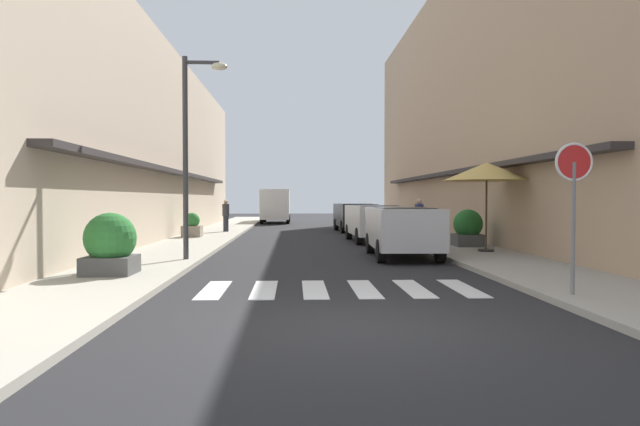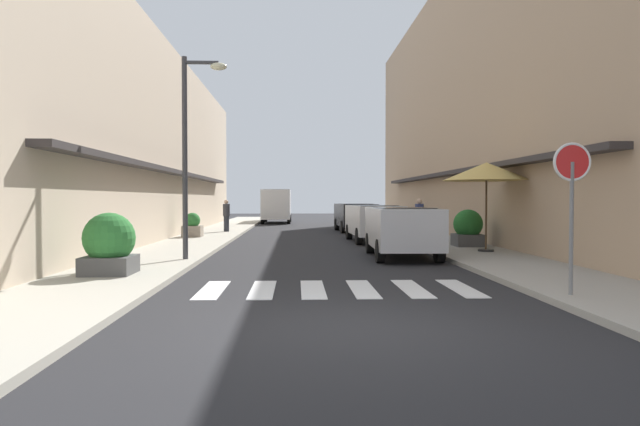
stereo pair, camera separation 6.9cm
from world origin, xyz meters
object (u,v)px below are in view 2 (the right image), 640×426
(parked_car_near, at_px, (402,226))
(street_lamp, at_px, (192,136))
(parked_car_mid, at_px, (374,219))
(planter_midblock, at_px, (468,228))
(parked_car_far, at_px, (355,214))
(pedestrian_walking_near, at_px, (419,218))
(round_street_sign, at_px, (572,178))
(planter_far, at_px, (192,226))
(delivery_van, at_px, (277,203))
(planter_corner, at_px, (109,245))
(cafe_umbrella, at_px, (486,172))
(pedestrian_walking_far, at_px, (226,215))

(parked_car_near, distance_m, street_lamp, 6.46)
(parked_car_mid, height_order, planter_midblock, parked_car_mid)
(parked_car_far, bearing_deg, planter_midblock, -75.44)
(parked_car_far, bearing_deg, pedestrian_walking_near, -75.72)
(parked_car_mid, distance_m, street_lamp, 9.61)
(pedestrian_walking_near, bearing_deg, round_street_sign, 51.54)
(parked_car_near, bearing_deg, parked_car_mid, 90.00)
(round_street_sign, relative_size, planter_midblock, 2.05)
(round_street_sign, distance_m, planter_midblock, 9.79)
(parked_car_near, height_order, planter_far, parked_car_near)
(delivery_van, relative_size, planter_midblock, 4.35)
(parked_car_near, xyz_separation_m, parked_car_mid, (0.00, 6.04, 0.00))
(parked_car_mid, xyz_separation_m, pedestrian_walking_near, (1.81, -0.12, 0.04))
(street_lamp, xyz_separation_m, planter_midblock, (8.58, 3.70, -2.68))
(parked_car_far, height_order, pedestrian_walking_near, pedestrian_walking_near)
(delivery_van, height_order, pedestrian_walking_near, delivery_van)
(planter_corner, bearing_deg, parked_car_mid, 55.16)
(round_street_sign, relative_size, planter_far, 2.51)
(cafe_umbrella, height_order, planter_far, cafe_umbrella)
(delivery_van, xyz_separation_m, planter_midblock, (7.18, -21.42, -0.68))
(parked_car_far, bearing_deg, planter_corner, -112.41)
(pedestrian_walking_far, bearing_deg, planter_midblock, -80.96)
(parked_car_near, height_order, parked_car_mid, same)
(delivery_van, bearing_deg, parked_car_far, -67.80)
(delivery_van, xyz_separation_m, planter_far, (-3.00, -16.27, -0.83))
(parked_car_near, xyz_separation_m, planter_far, (-7.45, 7.68, -0.35))
(delivery_van, bearing_deg, pedestrian_walking_far, -99.25)
(street_lamp, xyz_separation_m, planter_far, (-1.60, 8.84, -2.83))
(parked_car_near, bearing_deg, cafe_umbrella, 13.57)
(parked_car_mid, xyz_separation_m, round_street_sign, (1.51, -13.13, 1.15))
(street_lamp, height_order, planter_corner, street_lamp)
(cafe_umbrella, bearing_deg, parked_car_mid, 116.63)
(pedestrian_walking_near, bearing_deg, planter_midblock, 68.03)
(planter_corner, height_order, pedestrian_walking_near, pedestrian_walking_near)
(pedestrian_walking_far, bearing_deg, round_street_sign, -103.60)
(planter_midblock, height_order, planter_far, planter_midblock)
(planter_midblock, bearing_deg, planter_corner, -145.82)
(cafe_umbrella, distance_m, pedestrian_walking_far, 14.26)
(round_street_sign, xyz_separation_m, planter_far, (-8.96, 14.77, -1.50))
(street_lamp, bearing_deg, round_street_sign, -38.83)
(cafe_umbrella, bearing_deg, pedestrian_walking_near, 99.61)
(parked_car_far, distance_m, pedestrian_walking_near, 7.34)
(round_street_sign, bearing_deg, parked_car_near, 102.00)
(delivery_van, xyz_separation_m, street_lamp, (-1.40, -25.11, 1.99))
(delivery_van, height_order, street_lamp, street_lamp)
(round_street_sign, height_order, planter_far, round_street_sign)
(parked_car_near, relative_size, planter_corner, 3.16)
(cafe_umbrella, height_order, planter_midblock, cafe_umbrella)
(planter_corner, bearing_deg, parked_car_near, 30.24)
(parked_car_near, relative_size, pedestrian_walking_far, 2.67)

